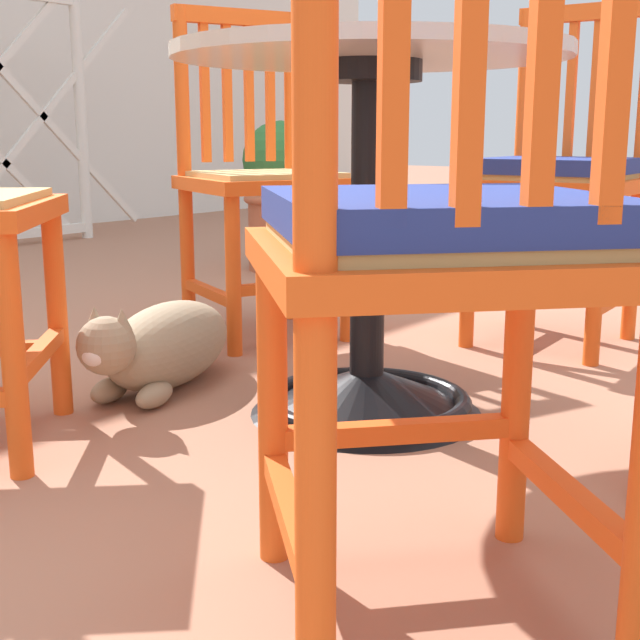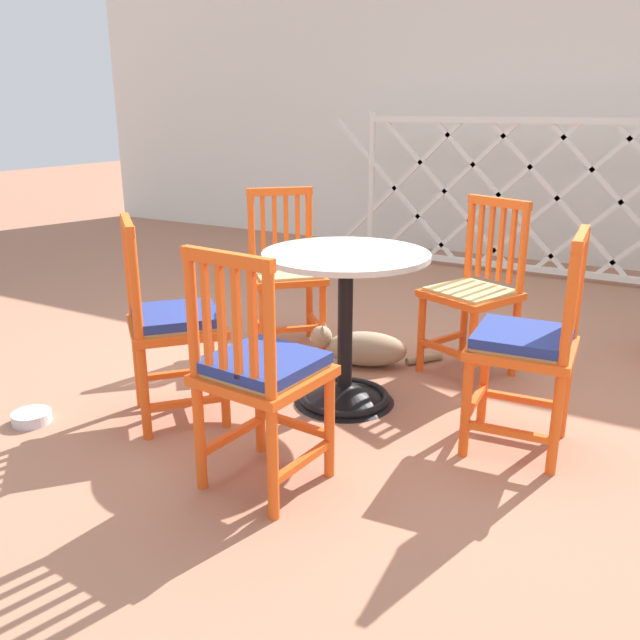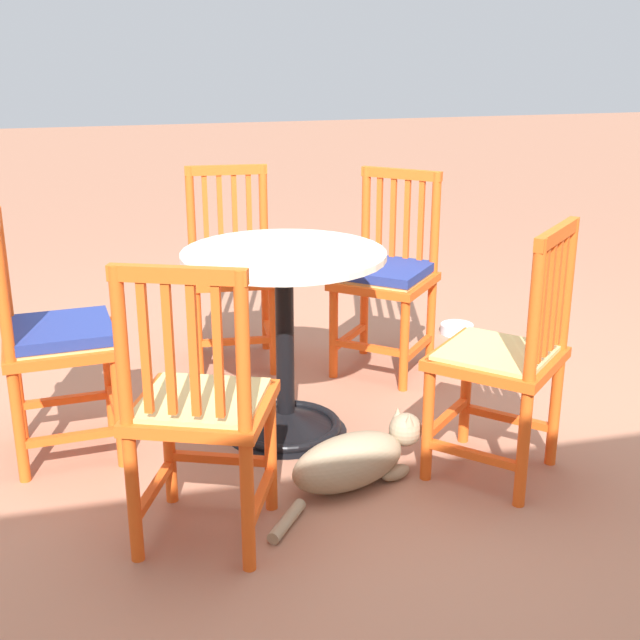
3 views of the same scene
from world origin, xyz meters
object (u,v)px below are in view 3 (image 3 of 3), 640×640
Objects in this scene: orange_chair_near_fence at (200,410)px; pet_water_bowl at (457,329)px; orange_chair_at_corner at (386,277)px; tabby_cat at (357,459)px; orange_chair_facing_out at (231,271)px; orange_chair_tucked_in at (505,360)px; cafe_table at (285,364)px; orange_chair_by_planter at (54,341)px.

orange_chair_near_fence reaches higher than pet_water_bowl.
orange_chair_at_corner is 1.41× the size of tabby_cat.
orange_chair_facing_out reaches higher than pet_water_bowl.
tabby_cat is 1.67m from pet_water_bowl.
orange_chair_at_corner is at bearing 35.15° from pet_water_bowl.
orange_chair_tucked_in is at bearing 72.06° from pet_water_bowl.
orange_chair_facing_out reaches higher than cafe_table.
orange_chair_at_corner is (-1.42, -0.49, 0.00)m from orange_chair_by_planter.
orange_chair_at_corner is at bearing 157.35° from orange_chair_facing_out.
orange_chair_near_fence is at bearing 121.91° from orange_chair_by_planter.
orange_chair_tucked_in reaches higher than cafe_table.
orange_chair_by_planter is 1.16m from tabby_cat.
orange_chair_near_fence is 1.07m from orange_chair_tucked_in.
orange_chair_at_corner is (-0.58, -0.52, 0.16)m from cafe_table.
orange_chair_near_fence is 1.00× the size of orange_chair_facing_out.
pet_water_bowl is (-0.96, -1.36, -0.07)m from tabby_cat.
tabby_cat is (-0.55, -0.20, -0.34)m from orange_chair_near_fence.
cafe_table reaches higher than pet_water_bowl.
tabby_cat is 3.80× the size of pet_water_bowl.
orange_chair_facing_out is at bearing -22.65° from orange_chair_at_corner.
orange_chair_at_corner is 1.00× the size of orange_chair_facing_out.
orange_chair_facing_out is (-0.76, -0.77, 0.00)m from orange_chair_by_planter.
orange_chair_tucked_in is 0.61m from tabby_cat.
orange_chair_tucked_in is at bearing -172.13° from orange_chair_near_fence.
orange_chair_facing_out reaches higher than tabby_cat.
tabby_cat is at bearing 153.27° from orange_chair_by_planter.
orange_chair_near_fence is (0.40, 0.66, 0.15)m from cafe_table.
orange_chair_at_corner reaches higher than tabby_cat.
orange_chair_tucked_in is at bearing 119.09° from orange_chair_facing_out.
orange_chair_tucked_in reaches higher than tabby_cat.
orange_chair_by_planter is at bearing -58.09° from orange_chair_near_fence.
cafe_table is at bearing 41.83° from orange_chair_at_corner.
orange_chair_at_corner is 5.36× the size of pet_water_bowl.
cafe_table is 0.83× the size of orange_chair_facing_out.
orange_chair_at_corner is at bearing -138.17° from cafe_table.
pet_water_bowl is (-1.95, -0.86, -0.42)m from orange_chair_by_planter.
orange_chair_by_planter is at bearing -2.27° from cafe_table.
cafe_table is at bearing 177.73° from orange_chair_by_planter.
cafe_table is at bearing -72.03° from tabby_cat.
cafe_table is 0.85m from orange_chair_by_planter.
pet_water_bowl is at bearing -141.19° from cafe_table.
orange_chair_near_fence and orange_chair_tucked_in have the same top height.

